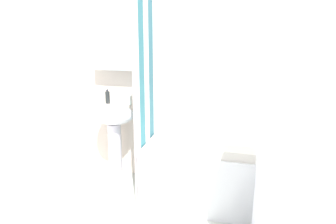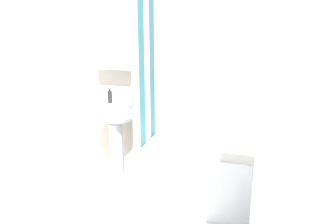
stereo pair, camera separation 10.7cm
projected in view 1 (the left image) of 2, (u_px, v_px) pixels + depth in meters
wall_back_tiled at (195, 76)px, 3.15m from camera, size 3.60×0.18×2.40m
wall_left_tiled at (2, 88)px, 2.65m from camera, size 0.07×1.81×2.40m
sink at (114, 126)px, 3.26m from camera, size 0.44×0.34×0.84m
faucet at (116, 98)px, 3.26m from camera, size 0.03×0.12×0.12m
soap_dispenser at (108, 97)px, 3.27m from camera, size 0.05×0.05×0.15m
toothbrush_cup at (128, 100)px, 3.23m from camera, size 0.06×0.06×0.09m
bathtub at (229, 175)px, 2.91m from camera, size 1.57×0.70×0.56m
shower_curtain at (146, 96)px, 2.91m from camera, size 0.01×0.70×2.00m
lotion_bottle at (307, 135)px, 2.93m from camera, size 0.04×0.04×0.17m
conditioner_bottle at (294, 135)px, 2.97m from camera, size 0.05×0.05×0.15m
shampoo_bottle at (285, 130)px, 2.98m from camera, size 0.05×0.05×0.23m
body_wash_bottle at (269, 132)px, 3.02m from camera, size 0.05×0.05×0.17m
towel_folded at (238, 154)px, 2.60m from camera, size 0.29×0.19×0.08m
washer_dryer_stack at (314, 170)px, 1.83m from camera, size 0.62×0.64×1.61m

